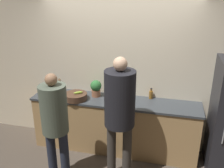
# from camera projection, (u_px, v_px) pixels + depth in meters

# --- Properties ---
(ground_plane) EXTENTS (14.00, 14.00, 0.00)m
(ground_plane) POSITION_uv_depth(u_px,v_px,m) (110.00, 159.00, 4.12)
(ground_plane) COLOR #4C4238
(wall_back) EXTENTS (5.20, 0.06, 2.60)m
(wall_back) POSITION_uv_depth(u_px,v_px,m) (119.00, 73.00, 4.20)
(wall_back) COLOR beige
(wall_back) RESTS_ON ground_plane
(counter) EXTENTS (2.77, 0.58, 0.93)m
(counter) POSITION_uv_depth(u_px,v_px,m) (115.00, 124.00, 4.25)
(counter) COLOR tan
(counter) RESTS_ON ground_plane
(person_left) EXTENTS (0.37, 0.37, 1.63)m
(person_left) POSITION_uv_depth(u_px,v_px,m) (55.00, 119.00, 3.39)
(person_left) COLOR #232838
(person_left) RESTS_ON ground_plane
(person_center) EXTENTS (0.42, 0.42, 1.84)m
(person_center) POSITION_uv_depth(u_px,v_px,m) (120.00, 107.00, 3.34)
(person_center) COLOR #38332D
(person_center) RESTS_ON ground_plane
(fruit_bowl) EXTENTS (0.37, 0.37, 0.14)m
(fruit_bowl) POSITION_uv_depth(u_px,v_px,m) (76.00, 96.00, 4.08)
(fruit_bowl) COLOR #4C3323
(fruit_bowl) RESTS_ON counter
(utensil_crock) EXTENTS (0.10, 0.10, 0.27)m
(utensil_crock) POSITION_uv_depth(u_px,v_px,m) (60.00, 89.00, 4.31)
(utensil_crock) COLOR #3D424C
(utensil_crock) RESTS_ON counter
(bottle_amber) EXTENTS (0.06, 0.06, 0.18)m
(bottle_amber) POSITION_uv_depth(u_px,v_px,m) (151.00, 94.00, 4.10)
(bottle_amber) COLOR brown
(bottle_amber) RESTS_ON counter
(bottle_red) EXTENTS (0.06, 0.06, 0.22)m
(bottle_red) POSITION_uv_depth(u_px,v_px,m) (56.00, 93.00, 4.11)
(bottle_red) COLOR red
(bottle_red) RESTS_ON counter
(cup_blue) EXTENTS (0.09, 0.09, 0.10)m
(cup_blue) POSITION_uv_depth(u_px,v_px,m) (49.00, 93.00, 4.22)
(cup_blue) COLOR #335184
(cup_blue) RESTS_ON counter
(potted_plant) EXTENTS (0.19, 0.19, 0.28)m
(potted_plant) POSITION_uv_depth(u_px,v_px,m) (96.00, 88.00, 4.16)
(potted_plant) COLOR #9E6042
(potted_plant) RESTS_ON counter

